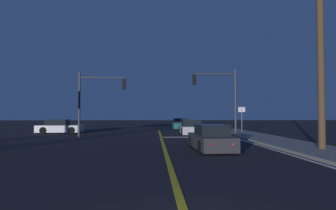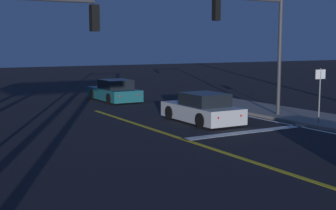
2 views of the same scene
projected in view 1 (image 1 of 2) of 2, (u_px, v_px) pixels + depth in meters
sidewalk_right at (314, 150)px, 14.67m from camera, size 3.20×37.87×0.15m
lane_line_center at (166, 152)px, 14.30m from camera, size 0.20×35.76×0.01m
lane_line_edge_right at (279, 151)px, 14.58m from camera, size 0.16×35.76×0.01m
stop_bar at (198, 137)px, 23.45m from camera, size 6.00×0.50×0.01m
car_far_approaching_silver at (191, 128)px, 26.41m from camera, size 2.02×4.32×1.34m
car_parked_curb_white at (59, 127)px, 28.26m from camera, size 4.35×2.03×1.34m
car_following_oncoming_charcoal at (211, 139)px, 15.18m from camera, size 1.94×4.54×1.34m
car_lead_oncoming_teal at (180, 124)px, 35.90m from camera, size 2.00×4.44×1.34m
traffic_signal_near_right at (220, 91)px, 25.98m from camera, size 3.98×0.28×5.93m
traffic_signal_far_left at (97, 94)px, 24.04m from camera, size 3.95×0.28×5.34m
utility_pole_right at (321, 51)px, 14.64m from camera, size 1.62×0.36×9.98m
street_sign_corner at (242, 117)px, 23.17m from camera, size 0.56×0.06×2.50m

